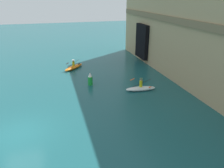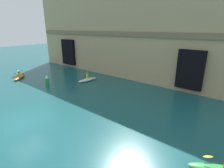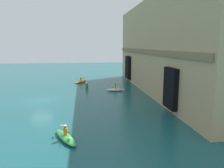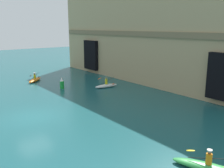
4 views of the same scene
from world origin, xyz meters
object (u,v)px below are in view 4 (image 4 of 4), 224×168
Objects in this scene: kayak_orange at (35,80)px; kayak_green at (208,167)px; marker_buoy at (62,83)px; kayak_white at (106,85)px.

kayak_green reaches higher than kayak_orange.
marker_buoy reaches higher than kayak_orange.
kayak_orange is 2.21× the size of marker_buoy.
kayak_white is 4.98m from marker_buoy.
marker_buoy is at bearing 149.60° from kayak_green.
marker_buoy is at bearing 153.08° from kayak_white.
kayak_orange is 0.81× the size of kayak_green.
marker_buoy is (-2.65, -4.21, 0.34)m from kayak_white.
kayak_green is at bearing 42.02° from kayak_orange.
kayak_green is at bearing -105.26° from kayak_white.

